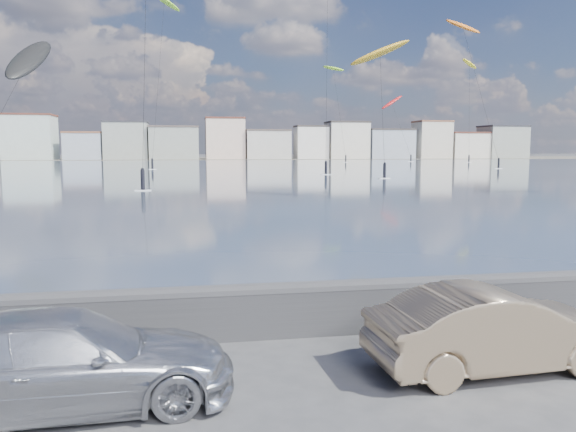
% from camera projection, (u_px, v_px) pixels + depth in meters
% --- Properties ---
extents(ground, '(700.00, 700.00, 0.00)m').
position_uv_depth(ground, '(268.00, 400.00, 8.15)').
color(ground, '#333335').
rests_on(ground, ground).
extents(bay_water, '(500.00, 177.00, 0.00)m').
position_uv_depth(bay_water, '(196.00, 169.00, 97.63)').
color(bay_water, '#354253').
rests_on(bay_water, ground).
extents(far_shore_strip, '(500.00, 60.00, 0.00)m').
position_uv_depth(far_shore_strip, '(193.00, 158.00, 203.74)').
color(far_shore_strip, '#4C473D').
rests_on(far_shore_strip, ground).
extents(seawall, '(400.00, 0.36, 1.08)m').
position_uv_depth(seawall, '(248.00, 309.00, 10.72)').
color(seawall, '#28282B').
rests_on(seawall, ground).
extents(far_buildings, '(240.79, 13.26, 14.60)m').
position_uv_depth(far_buildings, '(196.00, 141.00, 189.55)').
color(far_buildings, beige).
rests_on(far_buildings, ground).
extents(car_silver, '(4.81, 2.22, 1.36)m').
position_uv_depth(car_silver, '(66.00, 360.00, 7.86)').
color(car_silver, '#BABCC2').
rests_on(car_silver, ground).
extents(car_champagne, '(4.25, 1.71, 1.37)m').
position_uv_depth(car_champagne, '(495.00, 329.00, 9.19)').
color(car_champagne, tan).
rests_on(car_champagne, ground).
extents(kitesurfer_0, '(8.53, 12.94, 28.29)m').
position_uv_depth(kitesurfer_0, '(469.00, 65.00, 153.43)').
color(kitesurfer_0, yellow).
rests_on(kitesurfer_0, ground).
extents(kitesurfer_6, '(7.23, 12.56, 28.70)m').
position_uv_depth(kitesurfer_6, '(463.00, 29.00, 105.60)').
color(kitesurfer_6, orange).
rests_on(kitesurfer_6, ground).
extents(kitesurfer_10, '(8.19, 13.06, 19.44)m').
position_uv_depth(kitesurfer_10, '(392.00, 103.00, 161.07)').
color(kitesurfer_10, red).
rests_on(kitesurfer_10, ground).
extents(kitesurfer_11, '(6.81, 16.51, 18.27)m').
position_uv_depth(kitesurfer_11, '(29.00, 60.00, 68.42)').
color(kitesurfer_11, black).
rests_on(kitesurfer_11, ground).
extents(kitesurfer_14, '(6.82, 11.03, 32.00)m').
position_uv_depth(kitesurfer_14, '(164.00, 4.00, 101.30)').
color(kitesurfer_14, '#8CD826').
rests_on(kitesurfer_14, ground).
extents(kitesurfer_17, '(6.13, 19.58, 27.60)m').
position_uv_depth(kitesurfer_17, '(333.00, 70.00, 157.54)').
color(kitesurfer_17, '#8CD826').
rests_on(kitesurfer_17, ground).
extents(kitesurfer_19, '(9.22, 14.30, 19.48)m').
position_uv_depth(kitesurfer_19, '(380.00, 54.00, 78.74)').
color(kitesurfer_19, '#BF8C19').
rests_on(kitesurfer_19, ground).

